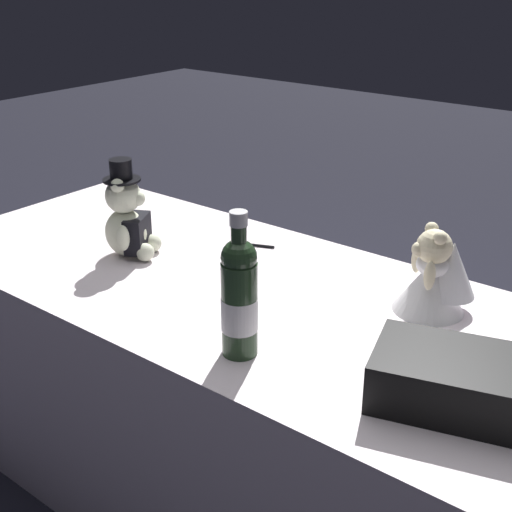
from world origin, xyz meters
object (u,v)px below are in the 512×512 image
Objects in this scene: teddy_bear_groom at (128,220)px; signing_pen at (253,245)px; gift_case_black at (461,382)px; champagne_bottle at (239,296)px; teddy_bear_bride at (437,275)px.

teddy_bear_groom is 0.38m from signing_pen.
champagne_bottle is at bearing -165.91° from gift_case_black.
teddy_bear_groom reaches higher than gift_case_black.
gift_case_black is (1.05, -0.11, -0.06)m from teddy_bear_groom.
gift_case_black is at bearing -5.80° from teddy_bear_groom.
teddy_bear_bride reaches higher than gift_case_black.
teddy_bear_groom is at bearing 174.20° from gift_case_black.
signing_pen is (-0.35, 0.49, -0.14)m from champagne_bottle.
signing_pen is at bearing 125.50° from champagne_bottle.
signing_pen is 0.89m from gift_case_black.
teddy_bear_bride is (0.84, 0.23, -0.02)m from teddy_bear_groom.
teddy_bear_groom is 1.05m from gift_case_black.
teddy_bear_bride is at bearing -3.89° from signing_pen.
gift_case_black is at bearing 14.09° from champagne_bottle.
teddy_bear_bride is 0.66× the size of champagne_bottle.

